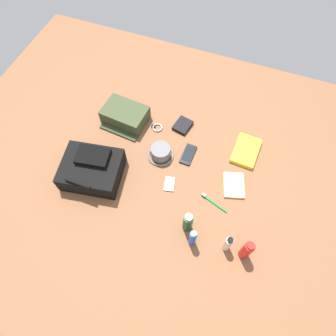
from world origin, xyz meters
name	(u,v)px	position (x,y,z in m)	size (l,w,h in m)	color
ground_plane	(168,172)	(0.00, 0.00, -0.01)	(2.64, 2.02, 0.02)	brown
backpack	(92,169)	(0.38, 0.16, 0.06)	(0.35, 0.31, 0.14)	black
toiletry_pouch	(125,115)	(0.37, -0.25, 0.05)	(0.27, 0.23, 0.09)	#384228
bucket_hat	(161,153)	(0.08, -0.08, 0.03)	(0.15, 0.15, 0.08)	slate
sunscreen_spray	(247,250)	(-0.50, 0.30, 0.08)	(0.05, 0.05, 0.17)	red
lotion_bottle	(228,244)	(-0.41, 0.30, 0.07)	(0.04, 0.04, 0.14)	beige
deodorant_spray	(193,238)	(-0.25, 0.33, 0.07)	(0.04, 0.04, 0.15)	blue
shampoo_bottle	(188,222)	(-0.20, 0.27, 0.08)	(0.05, 0.05, 0.16)	#19471E
paperback_novel	(246,151)	(-0.38, -0.28, 0.01)	(0.15, 0.21, 0.03)	yellow
cell_phone	(188,155)	(-0.07, -0.14, 0.01)	(0.07, 0.14, 0.01)	black
media_player	(169,184)	(-0.04, 0.07, 0.01)	(0.07, 0.09, 0.01)	#B7B7BC
wristwatch	(157,127)	(0.17, -0.26, 0.01)	(0.07, 0.06, 0.01)	#99999E
toothbrush	(212,202)	(-0.29, 0.09, 0.01)	(0.16, 0.06, 0.02)	#198C33
wallet	(183,125)	(0.02, -0.32, 0.01)	(0.09, 0.11, 0.02)	black
notepad	(234,185)	(-0.37, -0.04, 0.01)	(0.11, 0.15, 0.02)	beige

